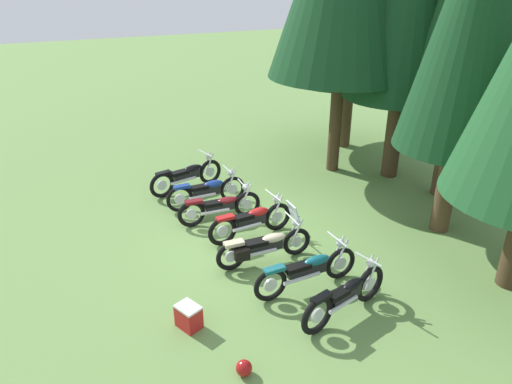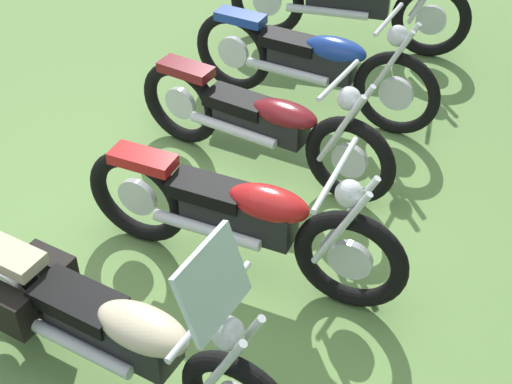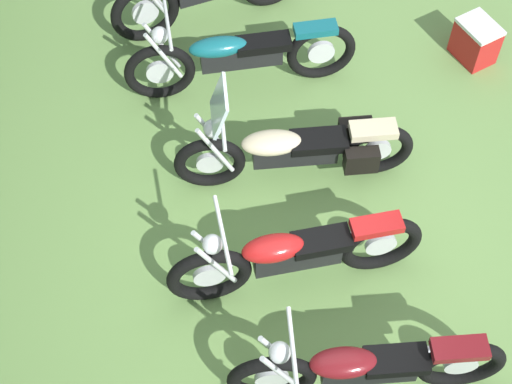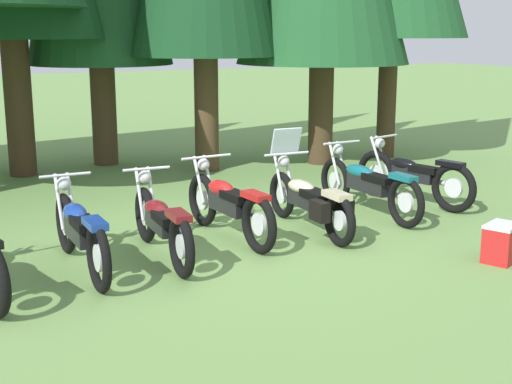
{
  "view_description": "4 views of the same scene",
  "coord_description": "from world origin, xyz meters",
  "views": [
    {
      "loc": [
        9.15,
        -4.06,
        6.02
      ],
      "look_at": [
        -0.74,
        0.53,
        0.87
      ],
      "focal_mm": 33.18,
      "sensor_mm": 36.0,
      "label": 1
    },
    {
      "loc": [
        3.02,
        1.85,
        3.57
      ],
      "look_at": [
        0.18,
        0.37,
        0.97
      ],
      "focal_mm": 51.47,
      "sensor_mm": 36.0,
      "label": 2
    },
    {
      "loc": [
        -3.42,
        0.89,
        6.45
      ],
      "look_at": [
        0.57,
        0.35,
        0.51
      ],
      "focal_mm": 56.12,
      "sensor_mm": 36.0,
      "label": 3
    },
    {
      "loc": [
        -3.94,
        -8.16,
        2.69
      ],
      "look_at": [
        0.4,
        0.26,
        0.55
      ],
      "focal_mm": 49.83,
      "sensor_mm": 36.0,
      "label": 4
    }
  ],
  "objects": [
    {
      "name": "motorcycle_4",
      "position": [
        1.04,
        -0.11,
        0.45
      ],
      "size": [
        0.7,
        2.3,
        1.35
      ],
      "rotation": [
        0.0,
        0.0,
        1.53
      ],
      "color": "black",
      "rests_on": "ground_plane"
    },
    {
      "name": "motorcycle_5",
      "position": [
        2.29,
        0.29,
        0.46
      ],
      "size": [
        0.67,
        2.42,
        1.02
      ],
      "rotation": [
        0.0,
        0.0,
        1.6
      ],
      "color": "black",
      "rests_on": "ground_plane"
    },
    {
      "name": "ground_plane",
      "position": [
        0.0,
        0.0,
        0.0
      ],
      "size": [
        80.0,
        80.0,
        0.0
      ],
      "primitive_type": "plane",
      "color": "#6B934C"
    },
    {
      "name": "motorcycle_2",
      "position": [
        -1.17,
        -0.29,
        0.44
      ],
      "size": [
        0.61,
        2.25,
        1.01
      ],
      "rotation": [
        0.0,
        0.0,
        1.51
      ],
      "color": "black",
      "rests_on": "ground_plane"
    },
    {
      "name": "picnic_cooler",
      "position": [
        2.38,
        -2.29,
        0.23
      ],
      "size": [
        0.55,
        0.49,
        0.47
      ],
      "color": "red",
      "rests_on": "ground_plane"
    },
    {
      "name": "motorcycle_3",
      "position": [
        -0.1,
        0.11,
        0.47
      ],
      "size": [
        0.75,
        2.28,
        1.03
      ],
      "rotation": [
        0.0,
        0.0,
        1.64
      ],
      "color": "black",
      "rests_on": "ground_plane"
    }
  ]
}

